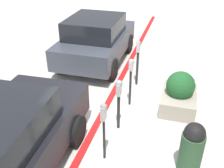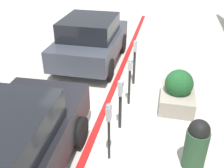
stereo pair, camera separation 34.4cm
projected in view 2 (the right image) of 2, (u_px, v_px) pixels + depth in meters
name	position (u px, v px, depth m)	size (l,w,h in m)	color
ground_plane	(107.00, 111.00, 7.05)	(40.00, 40.00, 0.00)	beige
curb_strip	(104.00, 110.00, 7.06)	(19.00, 0.16, 0.04)	red
parking_meter_nearest	(109.00, 121.00, 5.10)	(0.15, 0.13, 1.39)	#232326
parking_meter_second	(120.00, 96.00, 6.03)	(0.19, 0.16, 1.33)	#232326
parking_meter_middle	(130.00, 73.00, 6.90)	(0.17, 0.14, 1.39)	#232326
parking_meter_fourth	(135.00, 57.00, 7.91)	(0.15, 0.13, 1.45)	#232326
planter_box	(178.00, 92.00, 7.09)	(1.32, 0.91, 1.08)	#A39989
parked_car_front	(1.00, 157.00, 4.45)	(4.67, 2.04, 1.68)	black
parked_car_middle	(91.00, 40.00, 9.32)	(3.83, 2.06, 1.69)	#383D47
trash_bin	(196.00, 144.00, 5.12)	(0.45, 0.45, 1.15)	#2D5133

